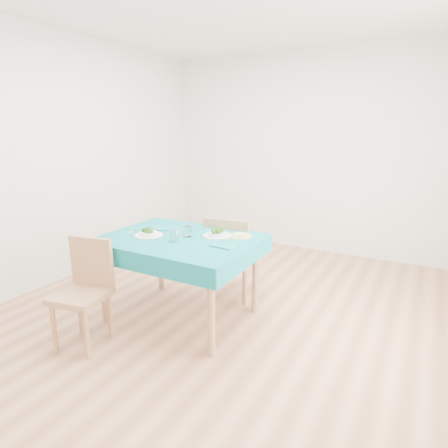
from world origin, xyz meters
The scene contains 16 objects.
room_shell centered at (0.00, 0.00, 1.35)m, with size 4.02×4.52×2.73m.
table centered at (-0.28, -0.29, 0.38)m, with size 1.32×1.01×0.76m, color #096067.
chair_near centered at (-0.68, -1.06, 0.47)m, with size 0.38×0.41×0.94m, color #966A46.
chair_far centered at (-0.09, 0.37, 0.57)m, with size 0.46×0.50×1.15m, color #966A46.
bowl_near centered at (-0.55, -0.39, 0.80)m, with size 0.25×0.25×0.08m, color white, non-canonical shape.
bowl_far centered at (-0.02, -0.10, 0.80)m, with size 0.25×0.25×0.08m, color white, non-canonical shape.
fork_near centered at (-0.78, -0.35, 0.76)m, with size 0.02×0.16×0.00m, color silver.
knife_near centered at (-0.46, -0.46, 0.76)m, with size 0.02×0.22×0.00m, color silver.
fork_far centered at (-0.28, -0.15, 0.76)m, with size 0.02×0.18×0.00m, color silver.
knife_far centered at (0.13, -0.20, 0.76)m, with size 0.02×0.23×0.00m, color silver.
napkin_near centered at (-0.59, -0.13, 0.76)m, with size 0.22×0.16×0.01m, color #0D6C72.
napkin_far centered at (0.18, -0.32, 0.76)m, with size 0.20×0.14×0.01m, color #0D6C72.
tumbler_center centered at (-0.24, -0.23, 0.80)m, with size 0.07×0.07×0.09m, color white.
tumbler_side centered at (-0.26, -0.41, 0.81)m, with size 0.08×0.08×0.10m, color white.
side_plate centered at (0.17, -0.01, 0.76)m, with size 0.22×0.22×0.01m, color #B7CE64.
bread_slice centered at (0.17, -0.01, 0.78)m, with size 0.10×0.10×0.02m, color beige.
Camera 1 is at (1.58, -2.84, 1.68)m, focal length 30.00 mm.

